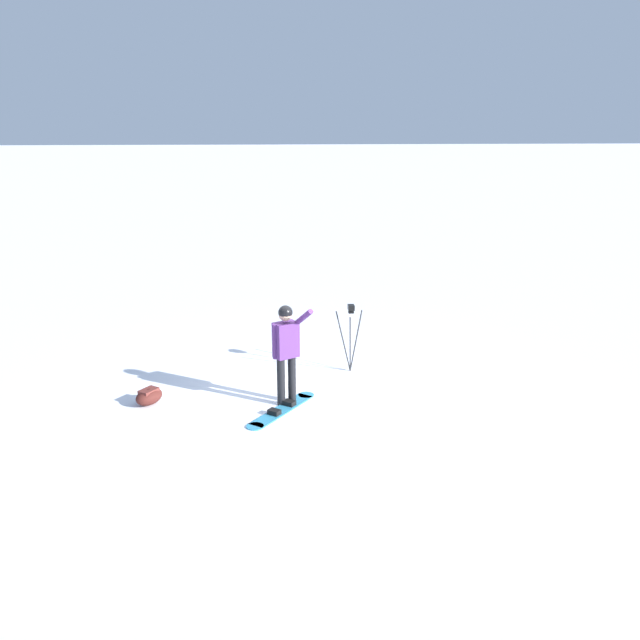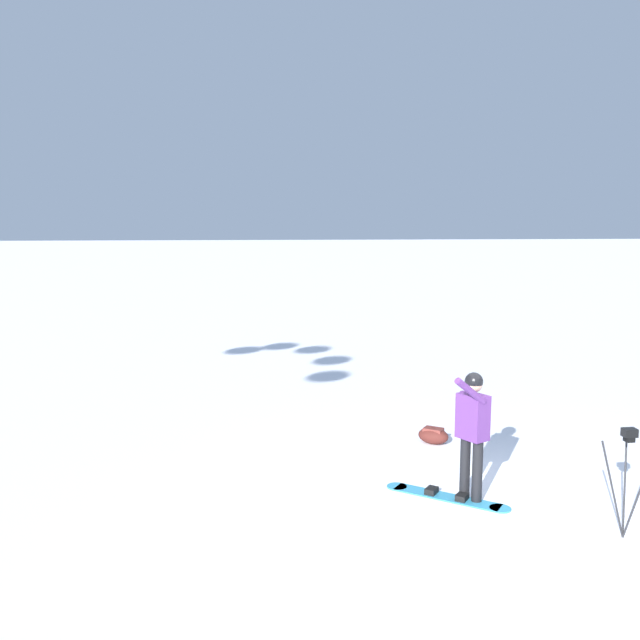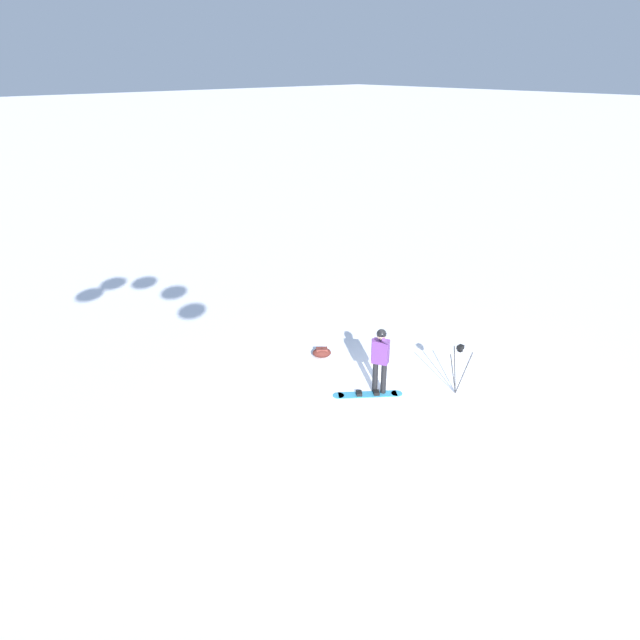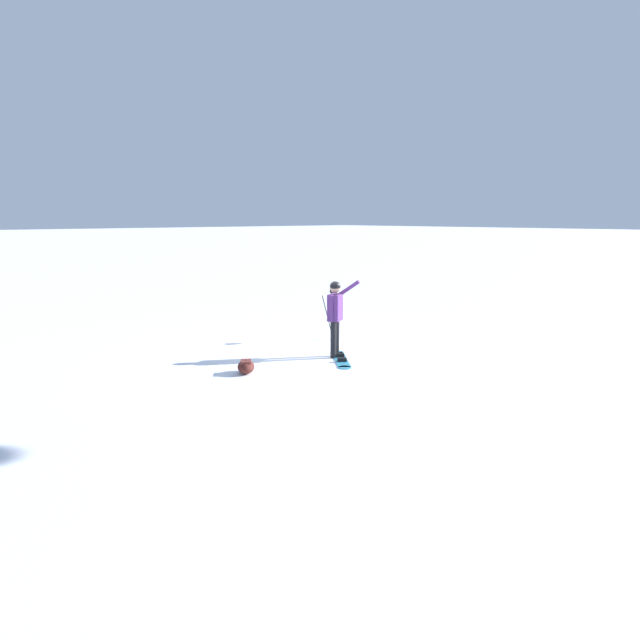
{
  "view_description": "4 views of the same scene",
  "coord_description": "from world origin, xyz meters",
  "px_view_note": "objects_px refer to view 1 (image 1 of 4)",
  "views": [
    {
      "loc": [
        0.62,
        11.08,
        4.68
      ],
      "look_at": [
        -0.29,
        1.69,
        1.82
      ],
      "focal_mm": 36.38,
      "sensor_mm": 36.0,
      "label": 1
    },
    {
      "loc": [
        -8.37,
        3.81,
        3.74
      ],
      "look_at": [
        -0.94,
        2.85,
        2.68
      ],
      "focal_mm": 38.34,
      "sensor_mm": 36.0,
      "label": 2
    },
    {
      "loc": [
        -8.18,
        10.14,
        7.72
      ],
      "look_at": [
        -1.85,
        4.48,
        3.88
      ],
      "focal_mm": 32.2,
      "sensor_mm": 36.0,
      "label": 3
    },
    {
      "loc": [
        9.59,
        10.35,
        3.23
      ],
      "look_at": [
        0.43,
        0.39,
        0.87
      ],
      "focal_mm": 33.39,
      "sensor_mm": 36.0,
      "label": 4
    }
  ],
  "objects_px": {
    "gear_bag_large": "(149,396)",
    "camera_tripod": "(350,324)",
    "snowboard": "(282,409)",
    "snowboarder": "(286,344)"
  },
  "relations": [
    {
      "from": "snowboarder",
      "to": "gear_bag_large",
      "type": "distance_m",
      "value": 2.58
    },
    {
      "from": "snowboard",
      "to": "snowboarder",
      "type": "bearing_deg",
      "value": -109.28
    },
    {
      "from": "camera_tripod",
      "to": "snowboarder",
      "type": "bearing_deg",
      "value": 47.64
    },
    {
      "from": "gear_bag_large",
      "to": "camera_tripod",
      "type": "distance_m",
      "value": 4.0
    },
    {
      "from": "snowboard",
      "to": "gear_bag_large",
      "type": "height_order",
      "value": "gear_bag_large"
    },
    {
      "from": "snowboard",
      "to": "camera_tripod",
      "type": "xyz_separation_m",
      "value": [
        -1.42,
        -1.74,
        0.95
      ]
    },
    {
      "from": "gear_bag_large",
      "to": "camera_tripod",
      "type": "relative_size",
      "value": 0.47
    },
    {
      "from": "snowboarder",
      "to": "snowboard",
      "type": "height_order",
      "value": "snowboarder"
    },
    {
      "from": "snowboard",
      "to": "camera_tripod",
      "type": "bearing_deg",
      "value": -129.25
    },
    {
      "from": "camera_tripod",
      "to": "snowboard",
      "type": "bearing_deg",
      "value": 50.75
    }
  ]
}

